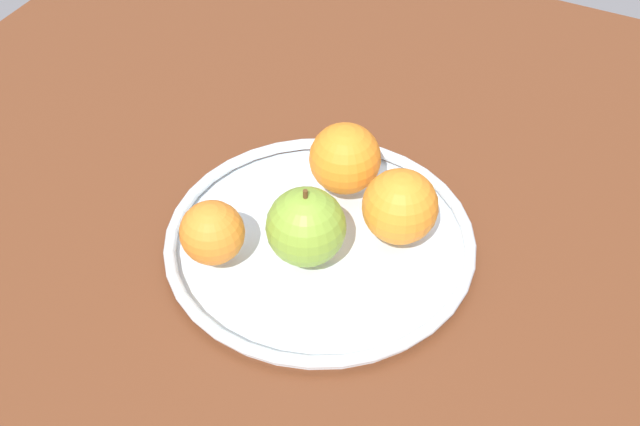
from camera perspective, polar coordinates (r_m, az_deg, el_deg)
name	(u,v)px	position (r cm, az deg, el deg)	size (l,w,h in cm)	color
ground_plane	(320,261)	(86.33, 0.00, -3.23)	(114.59, 114.59, 4.00)	brown
fruit_bowl	(320,241)	(84.20, 0.00, -1.89)	(30.70, 30.70, 1.80)	silver
apple	(301,225)	(79.18, -1.26, -0.82)	(7.57, 7.57, 8.37)	#80A734
orange_front_right	(345,158)	(86.35, 1.68, 3.67)	(7.35, 7.35, 7.35)	orange
orange_back_right	(212,233)	(80.09, -7.22, -1.31)	(6.17, 6.17, 6.17)	orange
orange_center	(400,207)	(81.46, 5.38, 0.43)	(7.37, 7.37, 7.37)	orange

